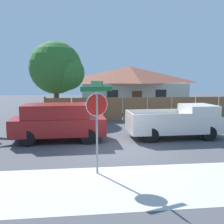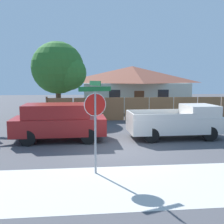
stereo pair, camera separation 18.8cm
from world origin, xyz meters
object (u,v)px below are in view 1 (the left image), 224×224
(red_suv, at_px, (58,121))
(stop_sign, at_px, (97,111))
(house, at_px, (130,87))
(orange_pickup, at_px, (178,122))
(oak_tree, at_px, (58,69))

(red_suv, distance_m, stop_sign, 5.13)
(house, height_order, red_suv, house)
(red_suv, xyz_separation_m, stop_sign, (1.64, -4.75, 1.07))
(orange_pickup, xyz_separation_m, stop_sign, (-4.51, -4.75, 1.22))
(oak_tree, bearing_deg, orange_pickup, -48.40)
(oak_tree, relative_size, orange_pickup, 1.22)
(oak_tree, height_order, stop_sign, oak_tree)
(oak_tree, xyz_separation_m, red_suv, (0.59, -7.60, -2.83))
(oak_tree, relative_size, red_suv, 1.29)
(red_suv, bearing_deg, orange_pickup, -1.41)
(oak_tree, distance_m, red_suv, 8.13)
(house, height_order, oak_tree, oak_tree)
(stop_sign, bearing_deg, oak_tree, 82.40)
(orange_pickup, bearing_deg, house, 88.58)
(stop_sign, bearing_deg, orange_pickup, 28.63)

